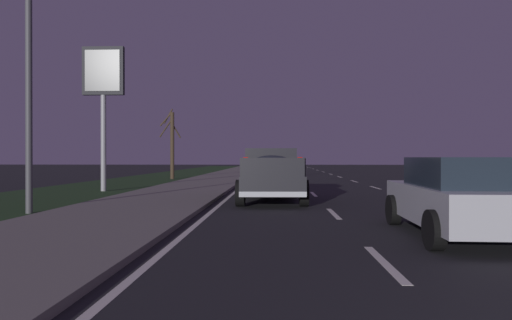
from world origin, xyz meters
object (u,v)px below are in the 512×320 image
Objects in this scene: sedan_silver at (459,196)px; bare_tree_far at (172,143)px; gas_price_sign at (103,83)px; pickup_truck at (271,173)px; street_light_near at (39,34)px.

sedan_silver is 26.40m from bare_tree_far.
gas_price_sign is 12.44m from bare_tree_far.
pickup_truck reaches higher than sedan_silver.
street_light_near reaches higher than gas_price_sign.
pickup_truck is 8.18m from sedan_silver.
street_light_near is at bearing 71.82° from sedan_silver.
sedan_silver is 0.54× the size of street_light_near.
pickup_truck is 1.08× the size of bare_tree_far.
gas_price_sign is at bearing 9.39° from street_light_near.
street_light_near reaches higher than sedan_silver.
pickup_truck is at bearing -119.83° from gas_price_sign.
gas_price_sign is at bearing 60.17° from pickup_truck.
bare_tree_far is (16.63, 7.31, 1.62)m from pickup_truck.
sedan_silver is at bearing -155.23° from bare_tree_far.
sedan_silver is at bearing -152.94° from pickup_truck.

